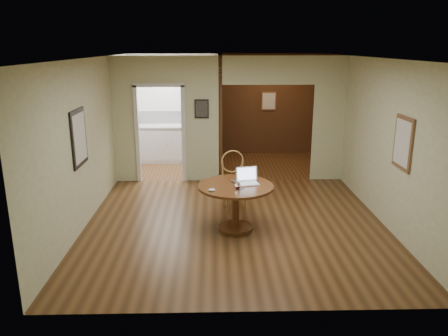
{
  "coord_description": "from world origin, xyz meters",
  "views": [
    {
      "loc": [
        -0.37,
        -6.8,
        2.91
      ],
      "look_at": [
        -0.19,
        -0.2,
        1.04
      ],
      "focal_mm": 35.0,
      "sensor_mm": 36.0,
      "label": 1
    }
  ],
  "objects_px": {
    "dining_table": "(236,197)",
    "open_laptop": "(247,179)",
    "closed_laptop": "(244,181)",
    "chair": "(234,177)"
  },
  "relations": [
    {
      "from": "chair",
      "to": "open_laptop",
      "type": "height_order",
      "value": "chair"
    },
    {
      "from": "chair",
      "to": "closed_laptop",
      "type": "xyz_separation_m",
      "value": [
        0.13,
        -0.76,
        0.17
      ]
    },
    {
      "from": "chair",
      "to": "open_laptop",
      "type": "xyz_separation_m",
      "value": [
        0.18,
        -0.81,
        0.22
      ]
    },
    {
      "from": "closed_laptop",
      "to": "dining_table",
      "type": "bearing_deg",
      "value": -160.21
    },
    {
      "from": "chair",
      "to": "dining_table",
      "type": "bearing_deg",
      "value": -101.14
    },
    {
      "from": "dining_table",
      "to": "closed_laptop",
      "type": "distance_m",
      "value": 0.3
    },
    {
      "from": "open_laptop",
      "to": "closed_laptop",
      "type": "bearing_deg",
      "value": 120.31
    },
    {
      "from": "dining_table",
      "to": "closed_laptop",
      "type": "relative_size",
      "value": 3.28
    },
    {
      "from": "dining_table",
      "to": "open_laptop",
      "type": "height_order",
      "value": "open_laptop"
    },
    {
      "from": "closed_laptop",
      "to": "chair",
      "type": "bearing_deg",
      "value": 72.13
    }
  ]
}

